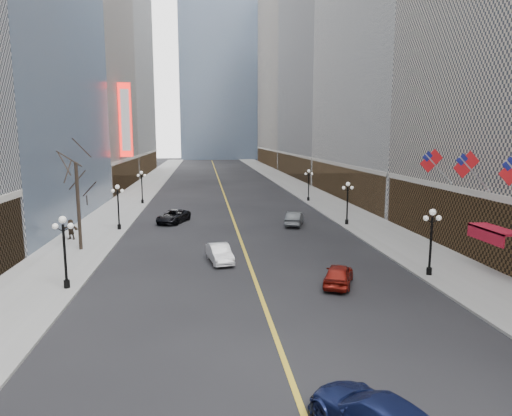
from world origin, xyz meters
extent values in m
cube|color=gray|center=(14.00, 70.00, 0.07)|extent=(6.00, 230.00, 0.15)
cube|color=gray|center=(-14.00, 70.00, 0.07)|extent=(6.00, 230.00, 0.15)
cube|color=gold|center=(0.00, 80.00, 0.01)|extent=(0.25, 200.00, 0.02)
cube|color=brown|center=(18.40, 68.00, 2.60)|extent=(2.80, 35.00, 5.00)
cube|color=#97979A|center=(30.00, 106.00, 24.00)|extent=(26.00, 40.00, 48.00)
cube|color=brown|center=(18.40, 106.00, 2.60)|extent=(2.80, 39.00, 5.00)
cube|color=#AFA391|center=(30.00, 149.00, 31.00)|extent=(26.00, 46.00, 62.00)
cube|color=brown|center=(18.40, 149.00, 2.60)|extent=(2.80, 45.00, 5.00)
cube|color=#AFA391|center=(-30.00, 87.00, 25.00)|extent=(26.00, 30.00, 50.00)
cube|color=brown|center=(-18.40, 87.00, 2.60)|extent=(2.80, 29.00, 5.00)
cube|color=silver|center=(-30.00, 121.00, 36.00)|extent=(26.00, 38.00, 72.00)
cube|color=brown|center=(-18.40, 121.00, 2.60)|extent=(2.80, 37.00, 5.00)
cylinder|color=black|center=(11.80, 30.00, 0.40)|extent=(0.36, 0.36, 0.50)
cylinder|color=black|center=(11.80, 30.00, 2.15)|extent=(0.16, 0.16, 4.00)
sphere|color=white|center=(11.80, 30.00, 4.45)|extent=(0.44, 0.44, 0.44)
sphere|color=white|center=(11.35, 30.00, 4.05)|extent=(0.36, 0.36, 0.36)
sphere|color=white|center=(12.25, 30.00, 4.05)|extent=(0.36, 0.36, 0.36)
cylinder|color=black|center=(11.80, 48.00, 0.40)|extent=(0.36, 0.36, 0.50)
cylinder|color=black|center=(11.80, 48.00, 2.15)|extent=(0.16, 0.16, 4.00)
sphere|color=white|center=(11.80, 48.00, 4.45)|extent=(0.44, 0.44, 0.44)
sphere|color=white|center=(11.35, 48.00, 4.05)|extent=(0.36, 0.36, 0.36)
sphere|color=white|center=(12.25, 48.00, 4.05)|extent=(0.36, 0.36, 0.36)
cylinder|color=black|center=(11.80, 66.00, 0.40)|extent=(0.36, 0.36, 0.50)
cylinder|color=black|center=(11.80, 66.00, 2.15)|extent=(0.16, 0.16, 4.00)
sphere|color=white|center=(11.80, 66.00, 4.45)|extent=(0.44, 0.44, 0.44)
sphere|color=white|center=(11.35, 66.00, 4.05)|extent=(0.36, 0.36, 0.36)
sphere|color=white|center=(12.25, 66.00, 4.05)|extent=(0.36, 0.36, 0.36)
cylinder|color=black|center=(-11.80, 30.00, 0.40)|extent=(0.36, 0.36, 0.50)
cylinder|color=black|center=(-11.80, 30.00, 2.15)|extent=(0.16, 0.16, 4.00)
sphere|color=white|center=(-11.80, 30.00, 4.45)|extent=(0.44, 0.44, 0.44)
sphere|color=white|center=(-12.25, 30.00, 4.05)|extent=(0.36, 0.36, 0.36)
sphere|color=white|center=(-11.35, 30.00, 4.05)|extent=(0.36, 0.36, 0.36)
cylinder|color=black|center=(-11.80, 48.00, 0.40)|extent=(0.36, 0.36, 0.50)
cylinder|color=black|center=(-11.80, 48.00, 2.15)|extent=(0.16, 0.16, 4.00)
sphere|color=white|center=(-11.80, 48.00, 4.45)|extent=(0.44, 0.44, 0.44)
sphere|color=white|center=(-12.25, 48.00, 4.05)|extent=(0.36, 0.36, 0.36)
sphere|color=white|center=(-11.35, 48.00, 4.05)|extent=(0.36, 0.36, 0.36)
cylinder|color=black|center=(-11.80, 66.00, 0.40)|extent=(0.36, 0.36, 0.50)
cylinder|color=black|center=(-11.80, 66.00, 2.15)|extent=(0.16, 0.16, 4.00)
sphere|color=white|center=(-11.80, 66.00, 4.45)|extent=(0.44, 0.44, 0.44)
sphere|color=white|center=(-12.25, 66.00, 4.05)|extent=(0.36, 0.36, 0.36)
sphere|color=white|center=(-11.35, 66.00, 4.05)|extent=(0.36, 0.36, 0.36)
cube|color=navy|center=(14.80, 27.00, 7.80)|extent=(0.88, 0.06, 0.88)
cylinder|color=#B2B2B7|center=(15.80, 32.00, 6.80)|extent=(2.49, 0.12, 2.49)
cube|color=red|center=(15.15, 32.00, 7.45)|extent=(1.94, 0.04, 1.94)
cube|color=navy|center=(14.80, 32.00, 7.80)|extent=(0.88, 0.06, 0.88)
cylinder|color=#B2B2B7|center=(15.80, 37.00, 6.80)|extent=(2.49, 0.12, 2.49)
cube|color=red|center=(15.15, 37.00, 7.45)|extent=(1.94, 0.04, 1.94)
cube|color=navy|center=(14.80, 37.00, 7.80)|extent=(0.88, 0.06, 0.88)
cube|color=maroon|center=(16.30, 30.00, 3.20)|extent=(1.40, 4.00, 0.15)
cube|color=maroon|center=(15.65, 30.00, 2.80)|extent=(0.10, 4.00, 0.90)
cube|color=red|center=(-15.90, 80.00, 12.00)|extent=(2.00, 0.50, 12.00)
cube|color=white|center=(-15.85, 80.00, 12.00)|extent=(1.40, 0.55, 10.00)
cylinder|color=#2D231C|center=(-13.50, 40.00, 3.75)|extent=(0.28, 0.28, 7.20)
imported|color=white|center=(-2.16, 35.30, 0.68)|extent=(2.11, 4.30, 1.36)
imported|color=black|center=(-6.67, 51.78, 0.70)|extent=(4.01, 5.56, 1.41)
imported|color=maroon|center=(5.17, 28.99, 0.70)|extent=(3.13, 4.46, 1.41)
imported|color=#4A4E51|center=(6.28, 48.72, 0.74)|extent=(2.86, 4.73, 1.47)
imported|color=black|center=(-15.32, 43.89, 1.07)|extent=(1.77, 1.11, 1.85)
camera|label=1|loc=(-3.27, 1.74, 9.46)|focal=32.00mm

